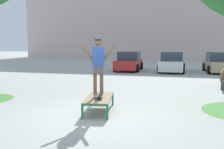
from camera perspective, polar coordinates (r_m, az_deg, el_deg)
ground_plane at (r=8.07m, az=-3.73°, el=-8.65°), size 120.00×120.00×0.00m
building_facade at (r=42.01m, az=8.20°, el=14.33°), size 39.55×4.00×15.88m
skate_box at (r=8.49m, az=-2.73°, el=-5.02°), size 1.10×2.01×0.46m
skateboard at (r=8.32m, az=-2.87°, el=-4.40°), size 0.47×0.82×0.09m
skater at (r=8.20m, az=-2.91°, el=2.45°), size 0.96×0.42×1.69m
car_red at (r=21.75m, az=3.57°, el=2.68°), size 2.07×4.28×1.50m
car_white at (r=21.15m, az=12.46°, el=2.44°), size 1.94×4.21×1.50m
car_tan at (r=21.74m, az=21.44°, el=2.25°), size 2.16×4.32×1.50m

